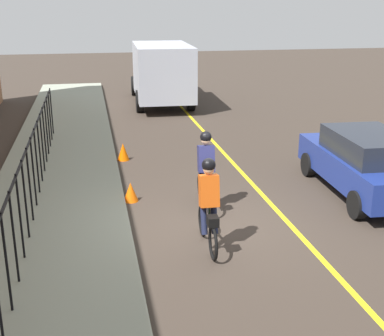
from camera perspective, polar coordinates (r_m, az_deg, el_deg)
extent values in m
plane|color=#382F27|center=(11.24, 2.36, -6.10)|extent=(80.00, 80.00, 0.00)
cube|color=yellow|center=(11.69, 10.04, -5.37)|extent=(36.00, 0.12, 0.01)
cube|color=gray|center=(10.98, -15.29, -6.94)|extent=(40.00, 3.20, 0.15)
cylinder|color=black|center=(8.10, -19.84, -9.81)|extent=(0.04, 0.04, 1.60)
cylinder|color=black|center=(8.86, -19.10, -7.27)|extent=(0.04, 0.04, 1.60)
cylinder|color=black|center=(9.64, -18.48, -5.14)|extent=(0.04, 0.04, 1.60)
cylinder|color=black|center=(10.43, -17.96, -3.32)|extent=(0.04, 0.04, 1.60)
cylinder|color=black|center=(11.23, -17.52, -1.77)|extent=(0.04, 0.04, 1.60)
cylinder|color=black|center=(12.03, -17.13, -0.42)|extent=(0.04, 0.04, 1.60)
cylinder|color=black|center=(12.85, -16.80, 0.76)|extent=(0.04, 0.04, 1.60)
cylinder|color=black|center=(13.67, -16.50, 1.80)|extent=(0.04, 0.04, 1.60)
cylinder|color=black|center=(14.49, -16.24, 2.72)|extent=(0.04, 0.04, 1.60)
cylinder|color=black|center=(15.32, -16.01, 3.54)|extent=(0.04, 0.04, 1.60)
cylinder|color=black|center=(16.15, -15.80, 4.28)|extent=(0.04, 0.04, 1.60)
cylinder|color=black|center=(16.98, -15.61, 4.94)|extent=(0.04, 0.04, 1.60)
cylinder|color=black|center=(17.82, -15.43, 5.54)|extent=(0.04, 0.04, 1.60)
cylinder|color=black|center=(18.65, -15.28, 6.09)|extent=(0.04, 0.04, 1.60)
cube|color=black|center=(11.42, -17.67, 2.49)|extent=(14.56, 0.04, 0.04)
torus|color=black|center=(10.54, 1.16, -5.82)|extent=(0.66, 0.08, 0.66)
torus|color=black|center=(9.61, 2.35, -8.30)|extent=(0.66, 0.08, 0.66)
cube|color=black|center=(9.97, 1.74, -5.70)|extent=(0.93, 0.07, 0.24)
cylinder|color=black|center=(9.77, 1.92, -5.24)|extent=(0.03, 0.03, 0.35)
cube|color=#D05012|center=(9.64, 1.89, -2.53)|extent=(0.35, 0.37, 0.63)
sphere|color=tan|center=(9.55, 1.86, -0.06)|extent=(0.22, 0.22, 0.22)
sphere|color=black|center=(9.53, 1.86, 0.34)|extent=(0.26, 0.26, 0.26)
cylinder|color=#191E38|center=(9.80, 1.31, -5.48)|extent=(0.34, 0.13, 0.65)
cylinder|color=#191E38|center=(9.84, 2.46, -5.40)|extent=(0.34, 0.13, 0.65)
cube|color=black|center=(9.47, 2.32, -5.89)|extent=(0.25, 0.21, 0.18)
torus|color=black|center=(12.46, 0.97, -1.98)|extent=(0.66, 0.08, 0.66)
torus|color=black|center=(11.50, 1.95, -3.74)|extent=(0.66, 0.08, 0.66)
cube|color=black|center=(11.89, 1.45, -1.70)|extent=(0.93, 0.07, 0.24)
cylinder|color=black|center=(11.70, 1.60, -1.25)|extent=(0.03, 0.03, 0.35)
cube|color=navy|center=(11.60, 1.57, 1.05)|extent=(0.35, 0.37, 0.63)
sphere|color=tan|center=(11.54, 1.54, 3.11)|extent=(0.22, 0.22, 0.22)
sphere|color=black|center=(11.52, 1.54, 3.45)|extent=(0.26, 0.26, 0.26)
cylinder|color=#191E38|center=(11.73, 1.09, -1.46)|extent=(0.34, 0.13, 0.65)
cylinder|color=#191E38|center=(11.77, 2.04, -1.40)|extent=(0.34, 0.13, 0.65)
cube|color=black|center=(11.40, 1.92, -1.68)|extent=(0.25, 0.21, 0.18)
cube|color=navy|center=(13.42, 18.49, 0.07)|extent=(4.49, 2.02, 0.70)
cube|color=#1E232D|center=(13.08, 19.15, 2.43)|extent=(2.54, 1.71, 0.56)
cylinder|color=black|center=(14.49, 12.76, 0.40)|extent=(0.65, 0.25, 0.64)
cylinder|color=black|center=(15.17, 18.76, 0.67)|extent=(0.65, 0.25, 0.64)
cylinder|color=black|center=(11.91, 17.82, -3.90)|extent=(0.65, 0.25, 0.64)
cube|color=#ABB1C0|center=(23.50, -3.29, 10.70)|extent=(4.85, 2.58, 2.30)
cube|color=silver|center=(26.90, -4.05, 11.17)|extent=(1.90, 2.28, 1.90)
cylinder|color=black|center=(26.82, -6.39, 9.03)|extent=(0.97, 0.34, 0.96)
cylinder|color=black|center=(27.01, -1.58, 9.20)|extent=(0.97, 0.34, 0.96)
cylinder|color=black|center=(22.54, -5.81, 7.37)|extent=(0.97, 0.34, 0.96)
cylinder|color=black|center=(22.78, -0.13, 7.57)|extent=(0.97, 0.34, 0.96)
cone|color=#EE5B08|center=(12.43, -6.80, -2.64)|extent=(0.36, 0.36, 0.47)
cone|color=#E85902|center=(15.68, -7.62, 1.80)|extent=(0.36, 0.36, 0.52)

